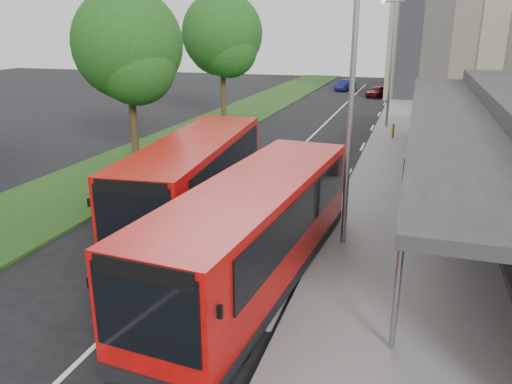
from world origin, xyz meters
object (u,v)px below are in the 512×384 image
Objects in this scene: bus_main at (255,232)px; bus_second at (196,178)px; lamp_post_near at (349,89)px; bollard at (393,131)px; car_near at (378,91)px; car_far at (345,85)px; lamp_post_far at (391,55)px; litter_bin at (410,171)px; tree_mid at (129,52)px; tree_far at (222,39)px.

bus_second reaches higher than bus_main.
lamp_post_near reaches higher than bollard.
car_far is at bearing 151.28° from car_near.
lamp_post_far is 19.95m from bus_second.
bus_main is 9.68× the size of litter_bin.
car_near reaches higher than bollard.
bus_main is at bearing -54.44° from bus_second.
tree_mid is 0.83× the size of bus_main.
car_near is at bearing 61.76° from tree_far.
bollard is 0.25× the size of car_far.
litter_bin is 29.71m from car_near.
bollard is at bearing 97.08° from litter_bin.
car_far is (-5.61, 41.15, -4.16)m from lamp_post_near.
bus_second is (-3.40, 3.91, 0.01)m from bus_main.
tree_mid is 0.82× the size of bus_second.
lamp_post_far is 2.46× the size of car_near.
tree_far is at bearing -96.02° from car_near.
bus_second is 11.70× the size of bollard.
tree_far is 11.21m from lamp_post_far.
lamp_post_near is 0.81× the size of bus_main.
lamp_post_far is 9.39× the size of bollard.
litter_bin is at bearing -0.44° from tree_mid.
bus_second is at bearing -139.76° from litter_bin.
lamp_post_near is at bearing -92.42° from bollard.
tree_far reaches higher than bus_main.
lamp_post_far reaches higher than bollard.
lamp_post_near is at bearing -67.41° from car_far.
lamp_post_near is at bearing -32.36° from tree_mid.
tree_mid is 31.19m from car_near.
lamp_post_far is at bearing 90.18° from bus_main.
litter_bin is (12.97, -12.10, -5.00)m from tree_far.
tree_far is 1.10× the size of lamp_post_near.
bollard is at bearing -13.33° from tree_far.
lamp_post_near is at bearing -64.96° from car_near.
car_near is (3.38, 35.42, -0.87)m from bus_second.
bus_main is (-1.77, -22.90, -3.31)m from lamp_post_far.
tree_far reaches higher than lamp_post_far.
tree_far is 13.16m from bollard.
tree_mid is 13.77m from litter_bin.
bus_main is (9.35, -9.95, -3.87)m from tree_mid.
car_near is at bearing 92.81° from lamp_post_near.
tree_far is at bearing -175.13° from lamp_post_far.
bus_second is 16.35m from bollard.
tree_mid is 1.02× the size of lamp_post_near.
tree_mid reaches higher than lamp_post_far.
tree_mid is 0.93× the size of tree_far.
litter_bin is at bearing -62.88° from car_far.
tree_far reaches higher than litter_bin.
car_far is at bearing 104.20° from bollard.
bollard is (11.82, 9.20, -4.71)m from tree_mid.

